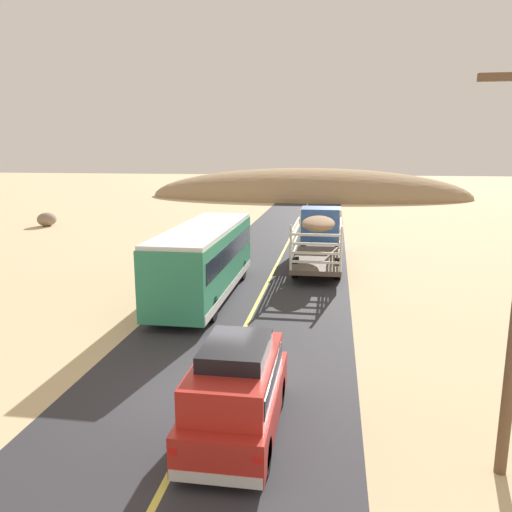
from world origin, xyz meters
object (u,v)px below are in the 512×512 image
(livestock_truck, at_px, (320,231))
(boulder_mid_field, at_px, (47,219))
(bus, at_px, (204,259))
(suv_near, at_px, (237,389))

(livestock_truck, xyz_separation_m, boulder_mid_field, (-23.85, 10.34, -1.21))
(livestock_truck, height_order, boulder_mid_field, livestock_truck)
(livestock_truck, distance_m, boulder_mid_field, 26.03)
(livestock_truck, distance_m, bus, 9.92)
(bus, bearing_deg, suv_near, -71.97)
(boulder_mid_field, bearing_deg, livestock_truck, -23.44)
(bus, distance_m, boulder_mid_field, 26.88)
(boulder_mid_field, bearing_deg, suv_near, -53.00)
(suv_near, relative_size, bus, 0.46)
(bus, bearing_deg, livestock_truck, 60.64)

